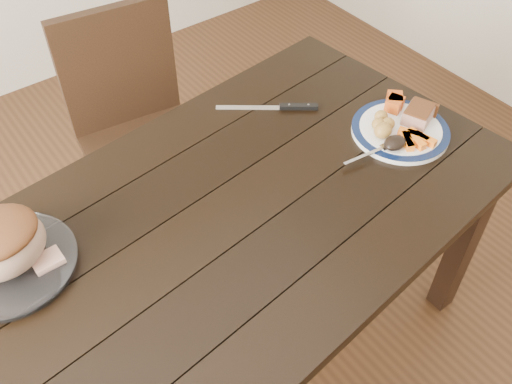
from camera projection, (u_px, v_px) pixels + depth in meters
ground at (235, 355)px, 2.02m from camera, size 4.00×4.00×0.00m
dining_table at (228, 237)px, 1.55m from camera, size 1.69×1.07×0.75m
chair_far at (137, 123)px, 2.09m from camera, size 0.47×0.48×0.93m
dinner_plate at (400, 131)px, 1.70m from camera, size 0.29×0.29×0.02m
plate_rim at (401, 129)px, 1.70m from camera, size 0.29×0.29×0.02m
serving_platter at (10, 266)px, 1.36m from camera, size 0.31×0.31×0.02m
pork_slice at (418, 115)px, 1.70m from camera, size 0.11×0.10×0.04m
roasted_potatoes at (383, 125)px, 1.67m from camera, size 0.10×0.10×0.05m
carrot_batons at (414, 139)px, 1.64m from camera, size 0.09×0.11×0.02m
pumpkin_wedges at (395, 102)px, 1.75m from camera, size 0.08×0.08×0.04m
dark_mushroom at (395, 143)px, 1.62m from camera, size 0.07×0.05×0.03m
fork at (373, 152)px, 1.62m from camera, size 0.18×0.04×0.00m
roast_joint at (0, 246)px, 1.30m from camera, size 0.21×0.18×0.14m
cut_slice at (48, 261)px, 1.35m from camera, size 0.07×0.06×0.02m
carving_knife at (286, 107)px, 1.79m from camera, size 0.27×0.21×0.01m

